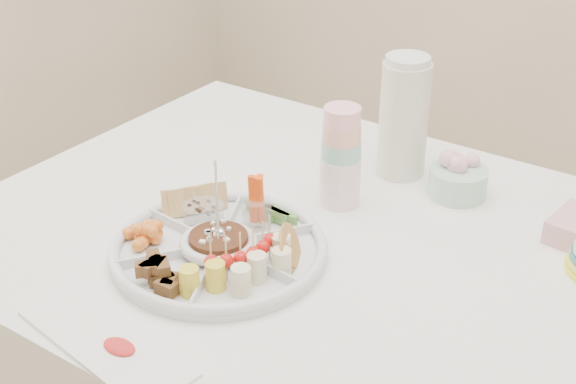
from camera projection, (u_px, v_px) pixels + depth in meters
The scene contains 12 objects.
party_tray at pixel (219, 246), 1.42m from camera, with size 0.38×0.38×0.04m, color silver.
bean_dip at pixel (219, 243), 1.42m from camera, with size 0.10×0.10×0.04m, color #341F10.
tortillas at pixel (291, 243), 1.39m from camera, with size 0.09×0.09×0.05m, color olive, non-canonical shape.
carrot_cucumber at pixel (267, 198), 1.49m from camera, with size 0.11×0.11×0.10m, color #FF5110, non-canonical shape.
pita_raisins at pixel (200, 202), 1.52m from camera, with size 0.11×0.11×0.06m, color tan, non-canonical shape.
cherries at pixel (148, 233), 1.43m from camera, with size 0.10×0.10×0.04m, color orange, non-canonical shape.
granola_chunks at pixel (164, 272), 1.33m from camera, with size 0.10×0.10×0.04m, color #3F2F1A, non-canonical shape.
banana_tomato at pixel (240, 268), 1.30m from camera, with size 0.11×0.11×0.09m, color #E5C46C, non-canonical shape.
cup_stack at pixel (341, 153), 1.55m from camera, with size 0.08×0.08×0.22m, color silver.
thermos at pixel (404, 115), 1.65m from camera, with size 0.10×0.10×0.26m, color beige.
flower_bowl at pixel (459, 176), 1.61m from camera, with size 0.12×0.12×0.09m, color silver.
placemat at pixel (106, 342), 1.22m from camera, with size 0.32×0.11×0.01m, color white.
Camera 1 is at (0.58, -1.08, 1.55)m, focal length 50.00 mm.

